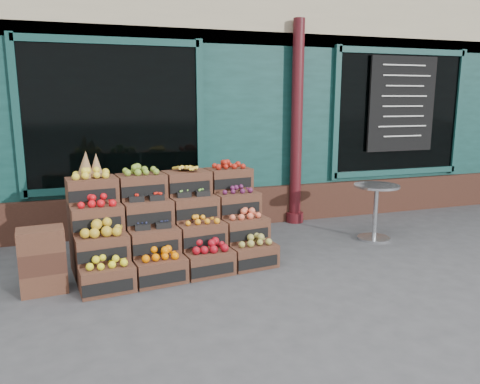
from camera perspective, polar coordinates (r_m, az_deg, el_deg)
name	(u,v)px	position (r m, az deg, el deg)	size (l,w,h in m)	color
ground	(275,274)	(5.55, 4.32, -9.89)	(60.00, 60.00, 0.00)	#3D3D40
shop_facade	(182,79)	(10.08, -7.05, 13.53)	(12.00, 6.24, 4.80)	#113A36
crate_display	(171,230)	(5.73, -8.43, -4.62)	(2.40, 1.38, 1.43)	#4C2B1E
spare_crates	(43,261)	(5.34, -22.93, -7.70)	(0.49, 0.36, 0.69)	#4C2B1E
bistro_table	(376,206)	(6.95, 16.21, -1.60)	(0.64, 0.64, 0.80)	silver
shopkeeper	(82,164)	(7.77, -18.70, 3.22)	(0.72, 0.47, 1.97)	#1D661F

